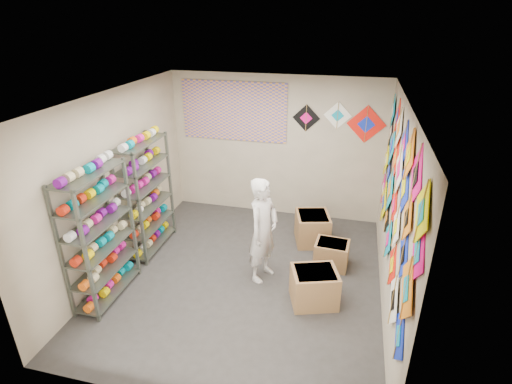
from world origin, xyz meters
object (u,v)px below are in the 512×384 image
(shelf_rack_front, at_px, (99,236))
(shelf_rack_back, at_px, (146,196))
(carton_a, at_px, (314,287))
(carton_c, at_px, (312,228))
(shopkeeper, at_px, (263,230))
(carton_b, at_px, (331,254))

(shelf_rack_front, height_order, shelf_rack_back, same)
(carton_a, height_order, carton_c, carton_c)
(shopkeeper, relative_size, carton_b, 3.14)
(shelf_rack_back, relative_size, shopkeeper, 1.18)
(carton_b, bearing_deg, shelf_rack_front, -150.31)
(shelf_rack_front, xyz_separation_m, shelf_rack_back, (0.00, 1.30, 0.00))
(shelf_rack_back, bearing_deg, carton_a, -15.20)
(shelf_rack_front, height_order, shopkeeper, shelf_rack_front)
(shopkeeper, xyz_separation_m, carton_c, (0.61, 1.19, -0.54))
(shelf_rack_back, bearing_deg, shelf_rack_front, -90.00)
(carton_a, xyz_separation_m, carton_b, (0.17, 0.94, -0.04))
(shelf_rack_front, xyz_separation_m, shopkeeper, (2.04, 0.93, -0.15))
(shelf_rack_front, relative_size, shopkeeper, 1.18)
(shopkeeper, bearing_deg, shelf_rack_front, 134.50)
(shopkeeper, bearing_deg, carton_b, -41.93)
(carton_b, relative_size, carton_c, 0.85)
(shelf_rack_front, distance_m, carton_a, 2.99)
(shopkeeper, relative_size, carton_a, 2.65)
(carton_b, bearing_deg, shelf_rack_back, -173.02)
(shopkeeper, height_order, carton_b, shopkeeper)
(shelf_rack_back, relative_size, carton_c, 3.15)
(carton_a, bearing_deg, carton_b, 61.27)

